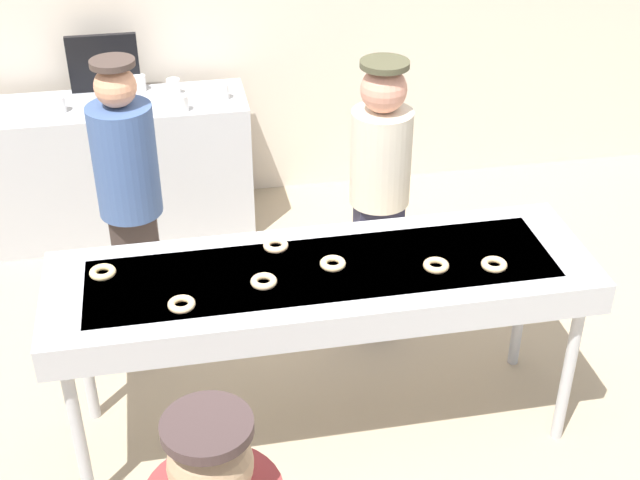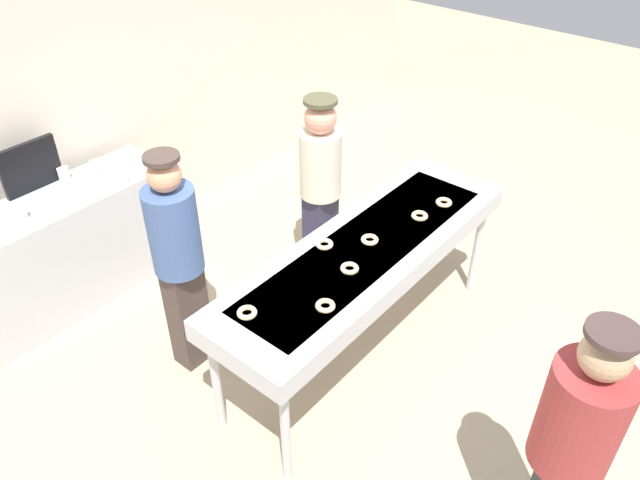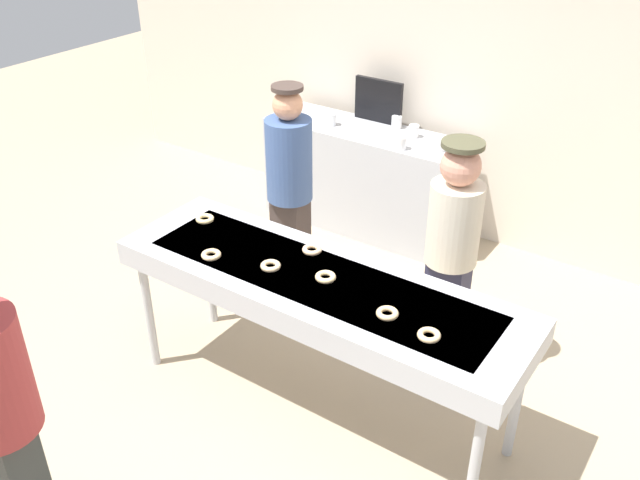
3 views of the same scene
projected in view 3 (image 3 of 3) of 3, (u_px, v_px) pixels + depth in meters
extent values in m
plane|color=tan|center=(318.00, 404.00, 4.25)|extent=(16.00, 16.00, 0.00)
cube|color=beige|center=(507.00, 44.00, 5.22)|extent=(8.00, 0.12, 3.34)
cube|color=#B7BABF|center=(317.00, 289.00, 3.81)|extent=(2.42, 0.73, 0.15)
cube|color=slate|center=(317.00, 283.00, 3.80)|extent=(2.06, 0.51, 0.08)
cylinder|color=#B7BABF|center=(149.00, 315.00, 4.39)|extent=(0.06, 0.06, 0.79)
cylinder|color=#B7BABF|center=(474.00, 470.00, 3.31)|extent=(0.06, 0.06, 0.79)
cylinder|color=#B7BABF|center=(210.00, 274.00, 4.79)|extent=(0.06, 0.06, 0.79)
cylinder|color=#B7BABF|center=(517.00, 401.00, 3.71)|extent=(0.06, 0.06, 0.79)
torus|color=#F0D28B|center=(205.00, 219.00, 4.32)|extent=(0.13, 0.13, 0.03)
torus|color=beige|center=(271.00, 266.00, 3.85)|extent=(0.12, 0.12, 0.03)
torus|color=#ECC487|center=(387.00, 313.00, 3.46)|extent=(0.16, 0.16, 0.03)
torus|color=#F7C995|center=(312.00, 250.00, 4.00)|extent=(0.16, 0.16, 0.03)
torus|color=#F5D190|center=(326.00, 277.00, 3.75)|extent=(0.12, 0.12, 0.03)
torus|color=#F1CB90|center=(211.00, 255.00, 3.95)|extent=(0.13, 0.13, 0.03)
torus|color=#F2CB8D|center=(429.00, 335.00, 3.31)|extent=(0.16, 0.16, 0.03)
cube|color=#2B2A42|center=(444.00, 315.00, 4.37)|extent=(0.24, 0.18, 0.81)
cylinder|color=beige|center=(454.00, 224.00, 4.03)|extent=(0.32, 0.32, 0.51)
sphere|color=tan|center=(461.00, 166.00, 3.85)|extent=(0.23, 0.23, 0.23)
cylinder|color=#484630|center=(463.00, 144.00, 3.78)|extent=(0.24, 0.24, 0.03)
cube|color=#3E322F|center=(291.00, 248.00, 5.07)|extent=(0.24, 0.18, 0.83)
cylinder|color=#3F598C|center=(289.00, 160.00, 4.71)|extent=(0.32, 0.32, 0.58)
sphere|color=tan|center=(288.00, 105.00, 4.51)|extent=(0.20, 0.20, 0.20)
cylinder|color=#41332D|center=(287.00, 88.00, 4.45)|extent=(0.21, 0.21, 0.03)
cube|color=#B7BABF|center=(362.00, 179.00, 5.99)|extent=(1.74, 0.55, 0.91)
cylinder|color=white|center=(440.00, 145.00, 5.34)|extent=(0.09, 0.09, 0.10)
cylinder|color=white|center=(331.00, 119.00, 5.81)|extent=(0.09, 0.09, 0.10)
cylinder|color=white|center=(401.00, 143.00, 5.37)|extent=(0.09, 0.09, 0.10)
cylinder|color=white|center=(414.00, 131.00, 5.58)|extent=(0.09, 0.09, 0.10)
cylinder|color=white|center=(397.00, 122.00, 5.76)|extent=(0.09, 0.09, 0.10)
cube|color=black|center=(378.00, 101.00, 5.82)|extent=(0.44, 0.04, 0.37)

